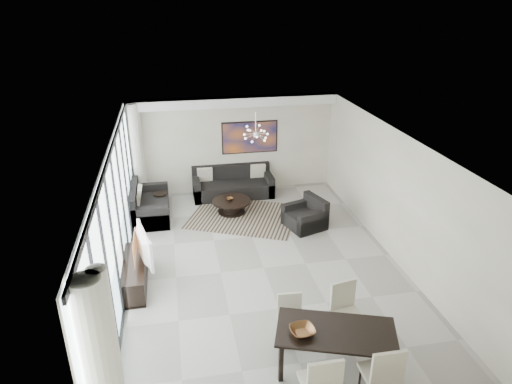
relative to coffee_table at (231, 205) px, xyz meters
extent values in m
cube|color=#A8A39B|center=(0.30, -2.90, -0.20)|extent=(6.00, 9.00, 0.02)
cube|color=white|center=(0.30, -2.90, 2.68)|extent=(6.00, 9.00, 0.02)
cube|color=silver|center=(0.30, 1.59, 1.24)|extent=(6.00, 0.02, 2.90)
cube|color=silver|center=(0.30, -7.39, 1.24)|extent=(6.00, 0.02, 2.90)
cube|color=silver|center=(3.29, -2.90, 1.24)|extent=(0.02, 9.00, 2.90)
cube|color=white|center=(-2.68, -2.90, 1.24)|extent=(0.01, 8.95, 2.85)
cube|color=black|center=(-2.64, -2.90, 2.64)|extent=(0.04, 8.95, 0.10)
cube|color=black|center=(-2.64, -2.90, -0.18)|extent=(0.04, 8.95, 0.06)
cube|color=black|center=(-2.64, -6.90, 1.24)|extent=(0.04, 0.05, 2.88)
cube|color=black|center=(-2.64, -5.90, 1.24)|extent=(0.04, 0.05, 2.88)
cube|color=black|center=(-2.64, -4.90, 1.24)|extent=(0.04, 0.05, 2.88)
cube|color=black|center=(-2.64, -3.90, 1.24)|extent=(0.04, 0.05, 2.88)
cube|color=black|center=(-2.64, -2.90, 1.24)|extent=(0.04, 0.05, 2.88)
cube|color=black|center=(-2.64, -1.90, 1.24)|extent=(0.04, 0.05, 2.88)
cube|color=black|center=(-2.64, -0.90, 1.24)|extent=(0.04, 0.05, 2.88)
cube|color=black|center=(-2.64, 0.10, 1.24)|extent=(0.04, 0.05, 2.88)
cube|color=black|center=(-2.64, 1.10, 1.24)|extent=(0.04, 0.05, 2.88)
cylinder|color=white|center=(-2.50, -7.05, 1.24)|extent=(0.36, 0.36, 2.85)
cylinder|color=white|center=(-2.50, 1.25, 1.24)|extent=(0.36, 0.36, 2.85)
cube|color=white|center=(0.30, 1.40, 2.56)|extent=(5.98, 0.40, 0.26)
cube|color=#C85F1B|center=(0.80, 1.57, 1.44)|extent=(1.68, 0.04, 0.98)
cylinder|color=silver|center=(0.60, -0.40, 2.41)|extent=(0.02, 0.02, 0.55)
sphere|color=silver|center=(0.60, -0.40, 2.14)|extent=(0.12, 0.12, 0.12)
cube|color=black|center=(0.29, -0.30, -0.21)|extent=(3.41, 3.09, 0.01)
cylinder|color=black|center=(0.00, 0.00, 0.14)|extent=(1.07, 1.07, 0.04)
cylinder|color=black|center=(0.00, 0.00, -0.05)|extent=(0.47, 0.47, 0.33)
cylinder|color=black|center=(0.00, 0.00, -0.20)|extent=(0.75, 0.75, 0.03)
imported|color=brown|center=(-0.05, 0.01, 0.19)|extent=(0.25, 0.25, 0.07)
cube|color=black|center=(0.21, 1.12, 0.00)|extent=(2.36, 0.96, 0.43)
cube|color=black|center=(0.21, 1.50, 0.43)|extent=(2.36, 0.19, 0.43)
cube|color=black|center=(-0.87, 1.12, 0.10)|extent=(0.19, 0.96, 0.62)
cube|color=black|center=(1.29, 1.12, 0.10)|extent=(0.19, 0.96, 0.62)
cube|color=black|center=(-2.20, 0.15, 0.01)|extent=(1.01, 1.79, 0.45)
cube|color=black|center=(-2.60, 0.15, 0.46)|extent=(0.20, 1.79, 0.45)
cube|color=black|center=(-2.20, -0.65, 0.11)|extent=(1.01, 0.20, 0.65)
cube|color=black|center=(-2.20, 0.94, 0.11)|extent=(1.01, 0.20, 0.65)
cube|color=black|center=(1.74, -1.20, -0.02)|extent=(1.12, 1.15, 0.39)
cube|color=black|center=(2.07, -1.09, 0.37)|extent=(0.46, 0.93, 0.39)
cube|color=black|center=(1.62, -0.84, 0.07)|extent=(0.88, 0.45, 0.56)
cube|color=black|center=(1.86, -1.55, 0.07)|extent=(0.88, 0.45, 0.56)
cylinder|color=black|center=(-1.92, 0.53, 0.28)|extent=(0.37, 0.37, 0.04)
cylinder|color=black|center=(-1.92, 0.53, 0.03)|extent=(0.06, 0.06, 0.46)
cylinder|color=black|center=(-1.92, 0.53, -0.20)|extent=(0.26, 0.26, 0.03)
cube|color=black|center=(-2.46, -2.99, 0.05)|extent=(0.48, 1.70, 0.53)
imported|color=gray|center=(-2.30, -2.95, 0.66)|extent=(0.43, 1.17, 0.67)
cube|color=black|center=(0.81, -6.00, 0.54)|extent=(2.05, 1.48, 0.04)
cube|color=black|center=(-0.09, -6.08, 0.15)|extent=(0.07, 0.07, 0.73)
cube|color=black|center=(0.14, -5.40, 0.15)|extent=(0.07, 0.07, 0.73)
cube|color=black|center=(1.47, -6.61, 0.15)|extent=(0.07, 0.07, 0.73)
cube|color=black|center=(1.70, -5.93, 0.15)|extent=(0.07, 0.07, 0.73)
cube|color=beige|center=(0.31, -6.71, 0.30)|extent=(0.51, 0.51, 0.07)
cube|color=beige|center=(0.31, -6.93, 0.59)|extent=(0.51, 0.06, 0.62)
cube|color=beige|center=(1.24, -6.69, 0.29)|extent=(0.50, 0.50, 0.07)
cube|color=beige|center=(1.23, -6.91, 0.57)|extent=(0.50, 0.06, 0.61)
cylinder|color=black|center=(1.04, -6.49, 0.02)|extent=(0.04, 0.04, 0.47)
cube|color=beige|center=(0.28, -5.28, 0.21)|extent=(0.44, 0.44, 0.05)
cube|color=beige|center=(0.30, -5.10, 0.44)|extent=(0.42, 0.07, 0.51)
cylinder|color=black|center=(0.44, -5.46, -0.02)|extent=(0.04, 0.04, 0.39)
cylinder|color=black|center=(0.13, -5.11, -0.02)|extent=(0.04, 0.04, 0.39)
cube|color=beige|center=(1.28, -5.35, 0.27)|extent=(0.56, 0.56, 0.06)
cube|color=beige|center=(1.24, -5.14, 0.54)|extent=(0.48, 0.14, 0.59)
cylinder|color=black|center=(1.50, -5.50, 0.01)|extent=(0.04, 0.04, 0.45)
cylinder|color=black|center=(1.06, -5.20, 0.01)|extent=(0.04, 0.04, 0.45)
imported|color=brown|center=(0.27, -5.95, 0.61)|extent=(0.43, 0.43, 0.09)
camera|label=1|loc=(-1.49, -11.29, 5.39)|focal=32.00mm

